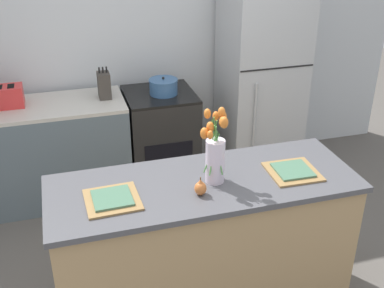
{
  "coord_description": "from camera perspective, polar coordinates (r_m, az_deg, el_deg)",
  "views": [
    {
      "loc": [
        -0.73,
        -2.26,
        2.38
      ],
      "look_at": [
        0.0,
        0.25,
        1.06
      ],
      "focal_mm": 45.0,
      "sensor_mm": 36.0,
      "label": 1
    }
  ],
  "objects": [
    {
      "name": "pear_figurine",
      "position": [
        2.63,
        1.01,
        -5.2
      ],
      "size": [
        0.07,
        0.07,
        0.11
      ],
      "color": "#C66B33",
      "rests_on": "kitchen_island"
    },
    {
      "name": "back_wall",
      "position": [
        4.44,
        -6.52,
        13.24
      ],
      "size": [
        5.2,
        0.08,
        2.7
      ],
      "color": "silver",
      "rests_on": "ground_plane"
    },
    {
      "name": "refrigerator",
      "position": [
        4.5,
        8.11,
        7.44
      ],
      "size": [
        0.68,
        0.67,
        1.82
      ],
      "color": "#B7BABC",
      "rests_on": "ground_plane"
    },
    {
      "name": "flower_vase",
      "position": [
        2.69,
        2.78,
        -0.98
      ],
      "size": [
        0.17,
        0.17,
        0.45
      ],
      "color": "silver",
      "rests_on": "kitchen_island"
    },
    {
      "name": "toaster",
      "position": [
        4.17,
        -21.12,
        5.27
      ],
      "size": [
        0.28,
        0.18,
        0.17
      ],
      "color": "red",
      "rests_on": "back_counter"
    },
    {
      "name": "knife_block",
      "position": [
        4.13,
        -10.38,
        6.87
      ],
      "size": [
        0.1,
        0.14,
        0.27
      ],
      "color": "#3D3833",
      "rests_on": "back_counter"
    },
    {
      "name": "kitchen_island",
      "position": [
        3.04,
        1.35,
        -12.0
      ],
      "size": [
        1.8,
        0.66,
        0.94
      ],
      "color": "tan",
      "rests_on": "ground_plane"
    },
    {
      "name": "plate_setting_left",
      "position": [
        2.64,
        -9.43,
        -6.46
      ],
      "size": [
        0.3,
        0.3,
        0.02
      ],
      "color": "olive",
      "rests_on": "kitchen_island"
    },
    {
      "name": "back_counter",
      "position": [
        4.33,
        -18.83,
        -1.31
      ],
      "size": [
        1.68,
        0.6,
        0.89
      ],
      "color": "slate",
      "rests_on": "ground_plane"
    },
    {
      "name": "cooking_pot",
      "position": [
        4.17,
        -3.41,
        6.81
      ],
      "size": [
        0.25,
        0.25,
        0.16
      ],
      "color": "#386093",
      "rests_on": "stove_range"
    },
    {
      "name": "plate_setting_right",
      "position": [
        2.92,
        11.85,
        -3.16
      ],
      "size": [
        0.3,
        0.3,
        0.02
      ],
      "color": "olive",
      "rests_on": "kitchen_island"
    },
    {
      "name": "stove_range",
      "position": [
        4.39,
        -3.69,
        0.62
      ],
      "size": [
        0.6,
        0.61,
        0.89
      ],
      "color": "black",
      "rests_on": "ground_plane"
    }
  ]
}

